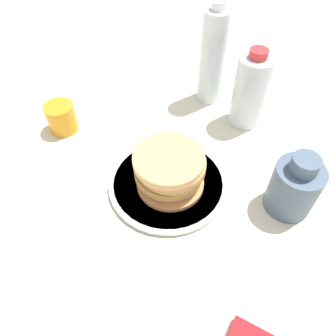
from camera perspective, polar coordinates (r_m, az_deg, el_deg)
ground_plane at (r=0.66m, az=0.73°, el=-5.46°), size 4.00×4.00×0.00m
plate at (r=0.67m, az=-0.00°, el=-2.58°), size 0.24×0.24×0.01m
pancake_stack at (r=0.64m, az=0.30°, el=-0.10°), size 0.15×0.14×0.08m
juice_glass at (r=0.81m, az=-18.05°, el=8.34°), size 0.07×0.07×0.07m
cream_jug at (r=0.65m, az=21.13°, el=-3.07°), size 0.09×0.09×0.13m
water_bottle_near at (r=0.82m, az=7.75°, el=18.53°), size 0.06×0.06×0.25m
water_bottle_mid at (r=0.78m, az=14.13°, el=12.95°), size 0.08×0.08×0.19m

